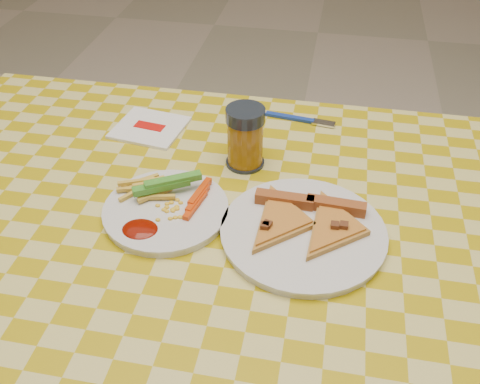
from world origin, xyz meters
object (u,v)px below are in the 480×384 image
Objects in this scene: plate_left at (166,211)px; drink_glass at (245,138)px; plate_right at (303,234)px; table at (234,267)px.

drink_glass is at bearing 58.27° from plate_left.
plate_right is at bearing -54.62° from drink_glass.
plate_left reaches higher than table.
table is 11.22× the size of drink_glass.
drink_glass reaches higher than plate_right.
drink_glass is (-0.02, 0.19, 0.13)m from table.
drink_glass is (-0.12, 0.17, 0.05)m from plate_right.
plate_right is 2.21× the size of drink_glass.
plate_right reaches higher than table.
plate_left is 1.75× the size of drink_glass.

